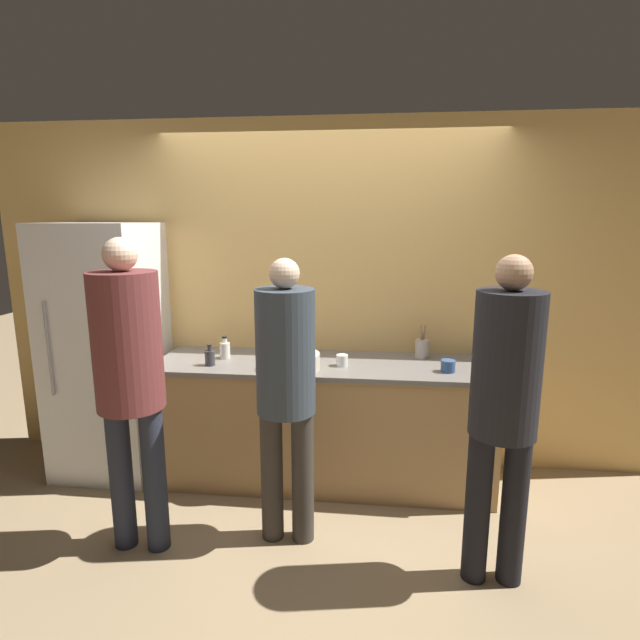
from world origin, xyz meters
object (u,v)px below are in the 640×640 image
(bottle_dark, at_px, (210,357))
(cup_blue, at_px, (448,366))
(fruit_bowl, at_px, (293,361))
(refrigerator, at_px, (108,350))
(person_center, at_px, (286,380))
(utensil_crock, at_px, (422,348))
(bottle_clear, at_px, (225,350))
(person_left, at_px, (129,369))
(person_right, at_px, (504,398))
(cup_white, at_px, (342,360))

(bottle_dark, relative_size, cup_blue, 1.58)
(fruit_bowl, bearing_deg, refrigerator, 172.68)
(person_center, height_order, cup_blue, person_center)
(utensil_crock, bearing_deg, bottle_clear, -173.04)
(person_left, relative_size, utensil_crock, 7.30)
(refrigerator, xyz_separation_m, bottle_dark, (0.83, -0.16, 0.02))
(cup_blue, bearing_deg, utensil_crock, 114.06)
(person_left, bearing_deg, person_right, -1.59)
(person_left, relative_size, bottle_clear, 10.92)
(cup_white, xyz_separation_m, cup_blue, (0.71, -0.06, 0.00))
(person_left, relative_size, bottle_dark, 12.06)
(refrigerator, xyz_separation_m, cup_white, (1.74, -0.07, -0.00))
(utensil_crock, distance_m, bottle_dark, 1.51)
(utensil_crock, bearing_deg, bottle_dark, -166.36)
(refrigerator, xyz_separation_m, person_center, (1.47, -0.73, 0.06))
(person_right, distance_m, fruit_bowl, 1.41)
(refrigerator, height_order, cup_white, refrigerator)
(refrigerator, relative_size, cup_white, 23.43)
(person_left, relative_size, person_center, 1.07)
(person_center, distance_m, cup_white, 0.71)
(refrigerator, height_order, bottle_clear, refrigerator)
(person_left, distance_m, fruit_bowl, 1.07)
(person_center, bearing_deg, utensil_crock, 47.86)
(person_left, xyz_separation_m, person_right, (1.97, -0.05, -0.07))
(fruit_bowl, bearing_deg, cup_blue, 3.12)
(refrigerator, xyz_separation_m, cup_blue, (2.45, -0.13, -0.00))
(person_right, bearing_deg, utensil_crock, 104.64)
(refrigerator, height_order, bottle_dark, refrigerator)
(fruit_bowl, xyz_separation_m, bottle_clear, (-0.54, 0.21, 0.01))
(bottle_clear, bearing_deg, person_right, -29.51)
(refrigerator, distance_m, person_center, 1.64)
(person_center, height_order, utensil_crock, person_center)
(refrigerator, bearing_deg, person_center, -26.29)
(cup_blue, bearing_deg, bottle_dark, -178.77)
(bottle_dark, relative_size, bottle_clear, 0.91)
(utensil_crock, xyz_separation_m, cup_white, (-0.56, -0.27, -0.03))
(fruit_bowl, bearing_deg, cup_white, 19.17)
(person_center, distance_m, bottle_clear, 0.95)
(fruit_bowl, xyz_separation_m, bottle_dark, (-0.59, 0.02, 0.00))
(person_center, bearing_deg, refrigerator, 153.71)
(fruit_bowl, distance_m, utensil_crock, 0.96)
(cup_blue, bearing_deg, person_left, -156.99)
(bottle_clear, xyz_separation_m, cup_white, (0.86, -0.09, -0.03))
(bottle_dark, distance_m, cup_white, 0.91)
(fruit_bowl, bearing_deg, person_center, -84.69)
(person_center, relative_size, cup_white, 21.20)
(person_right, relative_size, utensil_crock, 7.02)
(utensil_crock, height_order, bottle_clear, utensil_crock)
(cup_blue, bearing_deg, bottle_clear, 174.56)
(cup_white, bearing_deg, person_center, -112.49)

